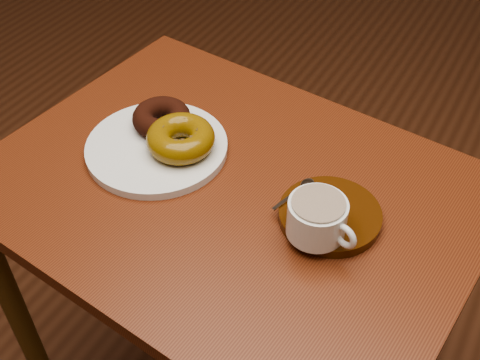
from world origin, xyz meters
The scene contains 7 objects.
cafe_table centered at (-0.14, 0.22, 0.64)m, with size 0.88×0.70×0.77m.
donut_plate centered at (-0.30, 0.23, 0.77)m, with size 0.25×0.25×0.02m, color white.
donut_cinnamon centered at (-0.32, 0.28, 0.80)m, with size 0.11×0.11×0.04m, color black.
donut_caramel centered at (-0.26, 0.24, 0.80)m, with size 0.12×0.12×0.04m.
saucer centered at (0.03, 0.23, 0.78)m, with size 0.16×0.16×0.02m, color #3C1C08.
coffee_cup centered at (0.03, 0.18, 0.82)m, with size 0.12×0.09×0.06m.
teaspoon centered at (-0.02, 0.25, 0.79)m, with size 0.04×0.09×0.01m.
Camera 1 is at (0.23, -0.41, 1.47)m, focal length 45.00 mm.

